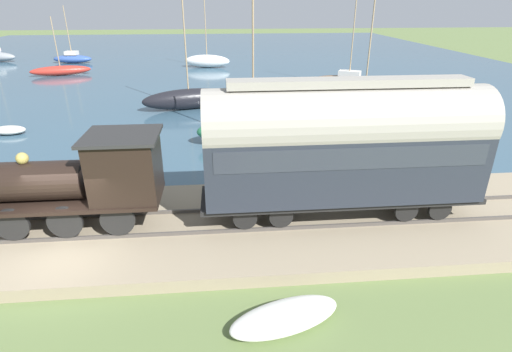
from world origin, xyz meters
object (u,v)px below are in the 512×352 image
(sailboat_black, at_px, (189,99))
(beached_dinghy, at_px, (285,317))
(sailboat_red, at_px, (61,70))
(sailboat_green, at_px, (253,128))
(passenger_coach, at_px, (344,143))
(sailboat_white, at_px, (207,61))
(sailboat_navy, at_px, (364,101))
(sailboat_blue, at_px, (72,58))
(sailboat_brown, at_px, (349,80))
(steam_locomotive, at_px, (81,177))
(rowboat_far_out, at_px, (9,130))

(sailboat_black, xyz_separation_m, beached_dinghy, (-20.97, -3.53, -0.52))
(sailboat_red, relative_size, sailboat_green, 0.74)
(passenger_coach, bearing_deg, sailboat_white, 8.24)
(sailboat_red, bearing_deg, sailboat_navy, -139.16)
(sailboat_navy, bearing_deg, sailboat_black, 92.95)
(passenger_coach, height_order, sailboat_blue, sailboat_blue)
(sailboat_white, xyz_separation_m, sailboat_black, (-18.78, 0.89, 0.02))
(sailboat_white, height_order, sailboat_red, sailboat_white)
(sailboat_brown, distance_m, beached_dinghy, 29.50)
(sailboat_black, height_order, beached_dinghy, sailboat_black)
(sailboat_red, bearing_deg, steam_locomotive, -176.13)
(sailboat_white, bearing_deg, sailboat_blue, 84.90)
(sailboat_white, bearing_deg, passenger_coach, -159.96)
(sailboat_brown, bearing_deg, passenger_coach, -169.96)
(passenger_coach, height_order, sailboat_black, sailboat_black)
(sailboat_black, bearing_deg, sailboat_green, -167.34)
(sailboat_navy, bearing_deg, rowboat_far_out, 109.20)
(passenger_coach, bearing_deg, sailboat_black, 19.89)
(sailboat_green, relative_size, beached_dinghy, 2.65)
(sailboat_blue, height_order, sailboat_brown, sailboat_brown)
(sailboat_white, height_order, beached_dinghy, sailboat_white)
(sailboat_red, height_order, beached_dinghy, sailboat_red)
(sailboat_white, xyz_separation_m, sailboat_blue, (4.99, 16.42, -0.17))
(sailboat_red, distance_m, sailboat_navy, 30.85)
(sailboat_green, height_order, rowboat_far_out, sailboat_green)
(sailboat_white, bearing_deg, sailboat_green, -161.65)
(sailboat_black, bearing_deg, steam_locomotive, 157.89)
(steam_locomotive, xyz_separation_m, sailboat_black, (16.63, -2.16, -1.44))
(passenger_coach, relative_size, sailboat_black, 1.04)
(sailboat_navy, bearing_deg, sailboat_brown, 0.35)
(sailboat_brown, distance_m, rowboat_far_out, 26.41)
(sailboat_red, xyz_separation_m, beached_dinghy, (-35.90, -17.42, -0.28))
(sailboat_navy, height_order, sailboat_blue, sailboat_navy)
(sailboat_red, xyz_separation_m, sailboat_brown, (-8.20, -27.57, 0.06))
(steam_locomotive, xyz_separation_m, sailboat_brown, (23.36, -15.83, -1.62))
(sailboat_green, bearing_deg, sailboat_black, 21.23)
(sailboat_black, relative_size, sailboat_green, 1.11)
(sailboat_brown, relative_size, rowboat_far_out, 4.86)
(sailboat_black, xyz_separation_m, rowboat_far_out, (-4.90, 10.03, -0.50))
(sailboat_white, xyz_separation_m, sailboat_navy, (-20.49, -11.20, -0.00))
(sailboat_brown, bearing_deg, sailboat_black, 144.39)
(sailboat_white, relative_size, beached_dinghy, 2.67)
(sailboat_green, distance_m, sailboat_navy, 10.05)
(sailboat_red, relative_size, beached_dinghy, 1.96)
(sailboat_red, bearing_deg, beached_dinghy, -170.64)
(passenger_coach, relative_size, sailboat_white, 1.14)
(steam_locomotive, height_order, rowboat_far_out, steam_locomotive)
(sailboat_navy, height_order, sailboat_brown, sailboat_brown)
(steam_locomotive, distance_m, sailboat_brown, 28.27)
(steam_locomotive, bearing_deg, sailboat_red, 20.39)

